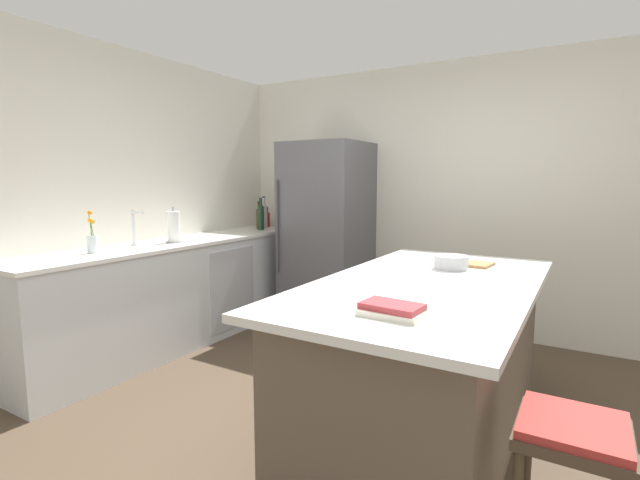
{
  "coord_description": "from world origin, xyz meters",
  "views": [
    {
      "loc": [
        1.08,
        -2.24,
        1.48
      ],
      "look_at": [
        -0.78,
        0.9,
        1.0
      ],
      "focal_mm": 25.6,
      "sensor_mm": 36.0,
      "label": 1
    }
  ],
  "objects_px": {
    "cutting_board": "(469,263)",
    "syrup_bottle": "(259,218)",
    "soda_bottle": "(264,216)",
    "mixing_bowl": "(451,262)",
    "hot_sauce_bottle": "(268,219)",
    "paper_towel_roll": "(174,227)",
    "wine_bottle": "(261,217)",
    "flower_vase": "(92,240)",
    "refrigerator": "(327,234)",
    "bar_stool": "(571,454)",
    "sink_faucet": "(135,227)",
    "kitchen_island": "(426,360)",
    "cookbook_stack": "(392,310)"
  },
  "relations": [
    {
      "from": "syrup_bottle",
      "to": "cookbook_stack",
      "type": "xyz_separation_m",
      "value": [
        2.53,
        -2.34,
        -0.11
      ]
    },
    {
      "from": "sink_faucet",
      "to": "soda_bottle",
      "type": "height_order",
      "value": "soda_bottle"
    },
    {
      "from": "refrigerator",
      "to": "paper_towel_roll",
      "type": "bearing_deg",
      "value": -121.27
    },
    {
      "from": "sink_faucet",
      "to": "flower_vase",
      "type": "height_order",
      "value": "flower_vase"
    },
    {
      "from": "hot_sauce_bottle",
      "to": "cutting_board",
      "type": "height_order",
      "value": "hot_sauce_bottle"
    },
    {
      "from": "hot_sauce_bottle",
      "to": "cookbook_stack",
      "type": "height_order",
      "value": "hot_sauce_bottle"
    },
    {
      "from": "bar_stool",
      "to": "cutting_board",
      "type": "xyz_separation_m",
      "value": [
        -0.67,
        1.35,
        0.4
      ]
    },
    {
      "from": "bar_stool",
      "to": "hot_sauce_bottle",
      "type": "relative_size",
      "value": 2.76
    },
    {
      "from": "refrigerator",
      "to": "hot_sauce_bottle",
      "type": "distance_m",
      "value": 0.93
    },
    {
      "from": "soda_bottle",
      "to": "bar_stool",
      "type": "bearing_deg",
      "value": -37.19
    },
    {
      "from": "kitchen_island",
      "to": "wine_bottle",
      "type": "relative_size",
      "value": 6.02
    },
    {
      "from": "wine_bottle",
      "to": "cookbook_stack",
      "type": "distance_m",
      "value": 3.31
    },
    {
      "from": "refrigerator",
      "to": "hot_sauce_bottle",
      "type": "xyz_separation_m",
      "value": [
        -0.9,
        0.18,
        0.1
      ]
    },
    {
      "from": "hot_sauce_bottle",
      "to": "wine_bottle",
      "type": "relative_size",
      "value": 0.68
    },
    {
      "from": "kitchen_island",
      "to": "wine_bottle",
      "type": "xyz_separation_m",
      "value": [
        -2.36,
        1.52,
        0.61
      ]
    },
    {
      "from": "refrigerator",
      "to": "paper_towel_roll",
      "type": "xyz_separation_m",
      "value": [
        -0.8,
        -1.31,
        0.14
      ]
    },
    {
      "from": "hot_sauce_bottle",
      "to": "syrup_bottle",
      "type": "xyz_separation_m",
      "value": [
        0.03,
        -0.19,
        0.03
      ]
    },
    {
      "from": "bar_stool",
      "to": "soda_bottle",
      "type": "bearing_deg",
      "value": 142.81
    },
    {
      "from": "syrup_bottle",
      "to": "cookbook_stack",
      "type": "height_order",
      "value": "syrup_bottle"
    },
    {
      "from": "sink_faucet",
      "to": "flower_vase",
      "type": "distance_m",
      "value": 0.41
    },
    {
      "from": "sink_faucet",
      "to": "mixing_bowl",
      "type": "xyz_separation_m",
      "value": [
        2.49,
        0.42,
        -0.13
      ]
    },
    {
      "from": "syrup_bottle",
      "to": "cutting_board",
      "type": "height_order",
      "value": "syrup_bottle"
    },
    {
      "from": "sink_faucet",
      "to": "refrigerator",
      "type": "bearing_deg",
      "value": 61.47
    },
    {
      "from": "bar_stool",
      "to": "cutting_board",
      "type": "bearing_deg",
      "value": 116.31
    },
    {
      "from": "hot_sauce_bottle",
      "to": "paper_towel_roll",
      "type": "bearing_deg",
      "value": -85.91
    },
    {
      "from": "cutting_board",
      "to": "syrup_bottle",
      "type": "bearing_deg",
      "value": 158.63
    },
    {
      "from": "flower_vase",
      "to": "mixing_bowl",
      "type": "distance_m",
      "value": 2.59
    },
    {
      "from": "refrigerator",
      "to": "paper_towel_roll",
      "type": "height_order",
      "value": "refrigerator"
    },
    {
      "from": "wine_bottle",
      "to": "syrup_bottle",
      "type": "bearing_deg",
      "value": 136.57
    },
    {
      "from": "kitchen_island",
      "to": "bar_stool",
      "type": "bearing_deg",
      "value": -44.08
    },
    {
      "from": "bar_stool",
      "to": "flower_vase",
      "type": "bearing_deg",
      "value": 174.31
    },
    {
      "from": "kitchen_island",
      "to": "refrigerator",
      "type": "height_order",
      "value": "refrigerator"
    },
    {
      "from": "kitchen_island",
      "to": "soda_bottle",
      "type": "relative_size",
      "value": 5.89
    },
    {
      "from": "paper_towel_roll",
      "to": "cookbook_stack",
      "type": "distance_m",
      "value": 2.67
    },
    {
      "from": "flower_vase",
      "to": "cookbook_stack",
      "type": "relative_size",
      "value": 1.25
    },
    {
      "from": "syrup_bottle",
      "to": "wine_bottle",
      "type": "height_order",
      "value": "wine_bottle"
    },
    {
      "from": "bar_stool",
      "to": "soda_bottle",
      "type": "xyz_separation_m",
      "value": [
        -3.21,
        2.44,
        0.54
      ]
    },
    {
      "from": "kitchen_island",
      "to": "mixing_bowl",
      "type": "height_order",
      "value": "mixing_bowl"
    },
    {
      "from": "refrigerator",
      "to": "bar_stool",
      "type": "relative_size",
      "value": 2.83
    },
    {
      "from": "wine_bottle",
      "to": "flower_vase",
      "type": "bearing_deg",
      "value": -92.39
    },
    {
      "from": "wine_bottle",
      "to": "cookbook_stack",
      "type": "relative_size",
      "value": 1.37
    },
    {
      "from": "paper_towel_roll",
      "to": "mixing_bowl",
      "type": "height_order",
      "value": "paper_towel_roll"
    },
    {
      "from": "soda_bottle",
      "to": "mixing_bowl",
      "type": "xyz_separation_m",
      "value": [
        2.48,
        -1.3,
        -0.11
      ]
    },
    {
      "from": "syrup_bottle",
      "to": "cookbook_stack",
      "type": "distance_m",
      "value": 3.45
    },
    {
      "from": "sink_faucet",
      "to": "flower_vase",
      "type": "relative_size",
      "value": 0.94
    },
    {
      "from": "hot_sauce_bottle",
      "to": "flower_vase",
      "type": "bearing_deg",
      "value": -88.63
    },
    {
      "from": "soda_bottle",
      "to": "mixing_bowl",
      "type": "height_order",
      "value": "soda_bottle"
    },
    {
      "from": "sink_faucet",
      "to": "flower_vase",
      "type": "xyz_separation_m",
      "value": [
        0.04,
        -0.4,
        -0.06
      ]
    },
    {
      "from": "flower_vase",
      "to": "paper_towel_roll",
      "type": "height_order",
      "value": "flower_vase"
    },
    {
      "from": "cookbook_stack",
      "to": "mixing_bowl",
      "type": "distance_m",
      "value": 1.14
    }
  ]
}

